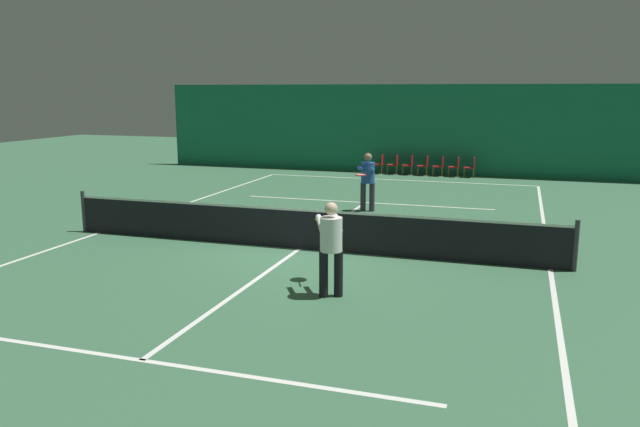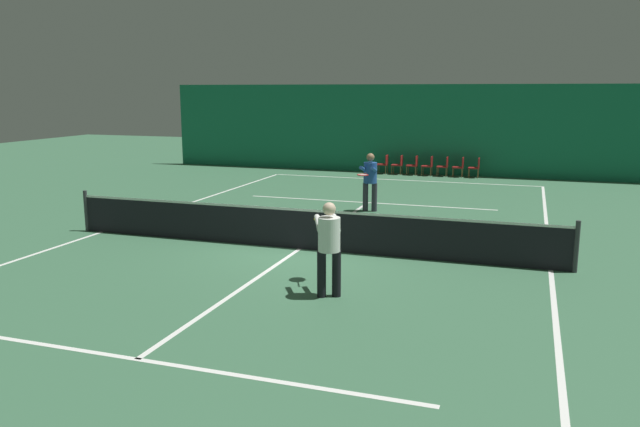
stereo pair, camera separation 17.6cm
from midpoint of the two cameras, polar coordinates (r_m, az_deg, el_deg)
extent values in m
plane|color=#386647|center=(14.53, -1.51, -3.25)|extent=(60.00, 60.00, 0.00)
cube|color=#196B4C|center=(27.84, 8.62, 7.62)|extent=(23.00, 0.12, 3.88)
cube|color=white|center=(25.83, 7.61, 3.05)|extent=(11.00, 0.10, 0.00)
cube|color=white|center=(20.52, 4.64, 1.00)|extent=(8.25, 0.10, 0.00)
cube|color=white|center=(9.11, -15.83, -12.70)|extent=(8.25, 0.10, 0.00)
cube|color=white|center=(17.17, -19.03, -1.60)|extent=(0.10, 23.80, 0.00)
cube|color=white|center=(13.71, 20.70, -4.87)|extent=(0.10, 23.80, 0.00)
cube|color=white|center=(14.53, -1.51, -3.25)|extent=(0.10, 12.80, 0.00)
cube|color=black|center=(14.42, -1.52, -1.43)|extent=(11.90, 0.02, 0.95)
cube|color=white|center=(14.33, -1.53, 0.33)|extent=(11.90, 0.02, 0.05)
cylinder|color=#333338|center=(17.34, -20.32, 0.23)|extent=(0.10, 0.10, 1.07)
cylinder|color=#333338|center=(13.61, 22.75, -2.82)|extent=(0.10, 0.10, 1.07)
cylinder|color=black|center=(11.12, 0.60, -5.57)|extent=(0.21, 0.21, 0.84)
cylinder|color=black|center=(11.15, 1.97, -5.52)|extent=(0.21, 0.21, 0.84)
cylinder|color=white|center=(10.95, 1.30, -1.92)|extent=(0.52, 0.52, 0.61)
sphere|color=beige|center=(10.85, 1.31, 0.42)|extent=(0.23, 0.23, 0.23)
cylinder|color=white|center=(11.17, 0.31, -0.93)|extent=(0.34, 0.57, 0.24)
cylinder|color=white|center=(11.21, 1.91, -0.89)|extent=(0.34, 0.57, 0.24)
cylinder|color=black|center=(11.62, 0.83, -0.82)|extent=(0.16, 0.29, 0.03)
torus|color=gold|center=(11.91, 0.64, -0.52)|extent=(0.44, 0.44, 0.03)
cylinder|color=silver|center=(11.91, 0.64, -0.52)|extent=(0.37, 0.37, 0.00)
cylinder|color=#2D2D38|center=(19.01, 5.25, 1.49)|extent=(0.17, 0.17, 0.87)
cylinder|color=#2D2D38|center=(19.06, 4.44, 1.53)|extent=(0.17, 0.17, 0.87)
cylinder|color=#234C99|center=(18.92, 4.88, 3.74)|extent=(0.42, 0.42, 0.63)
sphere|color=#936B4C|center=(18.87, 4.91, 5.15)|extent=(0.24, 0.24, 0.24)
cylinder|color=#234C99|center=(18.59, 5.20, 4.04)|extent=(0.12, 0.60, 0.25)
cylinder|color=#234C99|center=(18.66, 4.22, 4.08)|extent=(0.12, 0.60, 0.25)
cylinder|color=black|center=(18.21, 4.42, 3.66)|extent=(0.04, 0.31, 0.03)
torus|color=red|center=(17.92, 4.22, 3.54)|extent=(0.34, 0.34, 0.03)
cylinder|color=silver|center=(17.92, 4.22, 3.54)|extent=(0.29, 0.29, 0.00)
cylinder|color=brown|center=(27.92, 5.60, 4.10)|extent=(0.03, 0.03, 0.39)
cylinder|color=brown|center=(27.55, 5.42, 4.01)|extent=(0.03, 0.03, 0.39)
cylinder|color=brown|center=(27.84, 6.36, 4.07)|extent=(0.03, 0.03, 0.39)
cylinder|color=brown|center=(27.47, 6.19, 3.98)|extent=(0.03, 0.03, 0.39)
cube|color=#A51E1E|center=(27.67, 5.90, 4.49)|extent=(0.44, 0.44, 0.05)
cube|color=#A51E1E|center=(27.60, 6.32, 4.94)|extent=(0.04, 0.44, 0.40)
cylinder|color=brown|center=(27.78, 6.92, 4.04)|extent=(0.03, 0.03, 0.39)
cylinder|color=brown|center=(27.41, 6.76, 3.95)|extent=(0.03, 0.03, 0.39)
cylinder|color=brown|center=(27.71, 7.69, 4.00)|extent=(0.03, 0.03, 0.39)
cylinder|color=brown|center=(27.34, 7.54, 3.91)|extent=(0.03, 0.03, 0.39)
cube|color=#A51E1E|center=(27.53, 7.24, 4.43)|extent=(0.44, 0.44, 0.05)
cube|color=#A51E1E|center=(27.47, 7.66, 4.88)|extent=(0.04, 0.44, 0.40)
cylinder|color=brown|center=(27.66, 8.25, 3.97)|extent=(0.03, 0.03, 0.39)
cylinder|color=brown|center=(27.29, 8.11, 3.88)|extent=(0.03, 0.03, 0.39)
cylinder|color=brown|center=(27.59, 9.03, 3.93)|extent=(0.03, 0.03, 0.39)
cylinder|color=brown|center=(27.22, 8.89, 3.84)|extent=(0.03, 0.03, 0.39)
cube|color=#A51E1E|center=(27.41, 8.58, 4.36)|extent=(0.44, 0.44, 0.05)
cube|color=#A51E1E|center=(27.35, 9.01, 4.81)|extent=(0.04, 0.44, 0.40)
cylinder|color=brown|center=(27.55, 9.59, 3.90)|extent=(0.03, 0.03, 0.39)
cylinder|color=brown|center=(27.18, 9.47, 3.81)|extent=(0.03, 0.03, 0.39)
cylinder|color=brown|center=(27.49, 10.38, 3.86)|extent=(0.03, 0.03, 0.39)
cylinder|color=brown|center=(27.12, 10.26, 3.77)|extent=(0.03, 0.03, 0.39)
cube|color=#A51E1E|center=(27.31, 9.94, 4.29)|extent=(0.44, 0.44, 0.05)
cube|color=#A51E1E|center=(27.25, 10.37, 4.74)|extent=(0.04, 0.44, 0.40)
cylinder|color=brown|center=(27.46, 10.95, 3.83)|extent=(0.03, 0.03, 0.39)
cylinder|color=brown|center=(27.08, 10.84, 3.74)|extent=(0.03, 0.03, 0.39)
cylinder|color=brown|center=(27.41, 11.73, 3.79)|extent=(0.03, 0.03, 0.39)
cylinder|color=brown|center=(27.03, 11.64, 3.69)|extent=(0.03, 0.03, 0.39)
cube|color=#A51E1E|center=(27.22, 11.31, 4.22)|extent=(0.44, 0.44, 0.05)
cube|color=#A51E1E|center=(27.17, 11.74, 4.67)|extent=(0.04, 0.44, 0.40)
cylinder|color=brown|center=(27.38, 12.31, 3.76)|extent=(0.03, 0.03, 0.39)
cylinder|color=brown|center=(27.00, 12.22, 3.66)|extent=(0.03, 0.03, 0.39)
cylinder|color=brown|center=(27.34, 13.10, 3.71)|extent=(0.03, 0.03, 0.39)
cylinder|color=brown|center=(26.96, 13.02, 3.62)|extent=(0.03, 0.03, 0.39)
cube|color=#A51E1E|center=(27.14, 12.68, 4.15)|extent=(0.44, 0.44, 0.05)
cube|color=#A51E1E|center=(27.10, 13.12, 4.60)|extent=(0.04, 0.44, 0.40)
cylinder|color=brown|center=(27.31, 13.68, 3.68)|extent=(0.03, 0.03, 0.39)
cylinder|color=brown|center=(26.94, 13.60, 3.58)|extent=(0.03, 0.03, 0.39)
cylinder|color=brown|center=(27.28, 14.47, 3.64)|extent=(0.03, 0.03, 0.39)
cylinder|color=brown|center=(26.91, 14.41, 3.54)|extent=(0.03, 0.03, 0.39)
cube|color=#A51E1E|center=(27.08, 14.06, 4.07)|extent=(0.44, 0.44, 0.05)
cube|color=#A51E1E|center=(27.04, 14.51, 4.52)|extent=(0.04, 0.44, 0.40)
camera|label=1|loc=(0.09, -89.63, 0.07)|focal=35.00mm
camera|label=2|loc=(0.09, 90.37, -0.07)|focal=35.00mm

